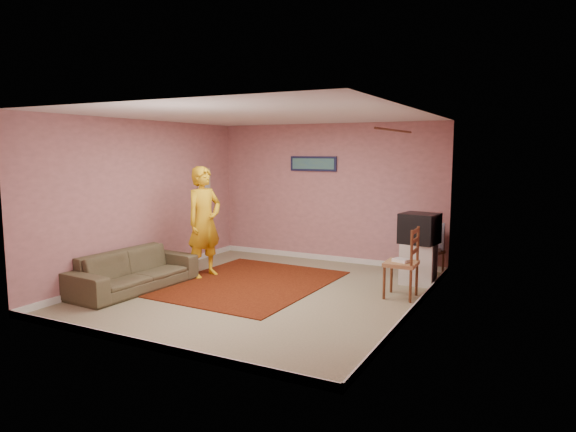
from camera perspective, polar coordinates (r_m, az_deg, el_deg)
The scene contains 26 objects.
ground at distance 7.76m, azimuth -2.84°, elevation -8.43°, with size 5.00×5.00×0.00m, color gray.
wall_back at distance 9.75m, azimuth 4.50°, elevation 2.56°, with size 4.50×0.02×2.60m, color tan.
wall_front at distance 5.51m, azimuth -16.05°, elevation -1.36°, with size 4.50×0.02×2.60m, color tan.
wall_left at distance 8.85m, azimuth -15.61°, elevation 1.83°, with size 0.02×5.00×2.60m, color tan.
wall_right at distance 6.68m, azimuth 14.04°, elevation 0.18°, with size 0.02×5.00×2.60m, color tan.
ceiling at distance 7.49m, azimuth -2.97°, elevation 11.10°, with size 4.50×5.00×0.02m, color silver.
baseboard_back at distance 9.92m, azimuth 4.40°, elevation -4.66°, with size 4.50×0.02×0.10m, color silver.
baseboard_front at distance 5.83m, azimuth -15.54°, elevation -13.58°, with size 4.50×0.02×0.10m, color silver.
baseboard_left at distance 9.05m, azimuth -15.29°, elevation -6.07°, with size 0.02×5.00×0.10m, color silver.
baseboard_right at distance 6.94m, azimuth 13.63°, elevation -10.10°, with size 0.02×5.00×0.10m, color silver.
window at distance 5.80m, azimuth 11.98°, elevation 0.67°, with size 0.01×1.10×1.50m, color black.
curtain_sheer at distance 5.68m, azimuth 11.39°, elevation -1.48°, with size 0.01×0.75×2.10m, color white.
curtain_floral at distance 6.36m, azimuth 12.99°, elevation -0.60°, with size 0.01×0.35×2.10m, color silver.
curtain_rod at distance 5.78m, azimuth 11.79°, elevation 9.30°, with size 0.02×0.02×1.40m, color #5B321B.
picture_back at distance 9.80m, azimuth 2.83°, elevation 5.82°, with size 0.95×0.04×0.28m.
picture_left at distance 10.04m, azimuth -9.30°, elevation 4.06°, with size 0.04×0.38×0.42m.
area_rug at distance 8.26m, azimuth -4.46°, elevation -7.41°, with size 2.31×2.88×0.02m, color black.
tv_cabinet at distance 8.41m, azimuth 14.29°, elevation -5.13°, with size 0.51×0.46×0.65m, color silver.
crt_tv at distance 8.31m, azimuth 14.38°, elevation -1.33°, with size 0.62×0.57×0.48m.
chair_a at distance 8.96m, azimuth 15.54°, elevation -3.19°, with size 0.47×0.46×0.46m.
dvd_player at distance 8.97m, azimuth 15.53°, elevation -3.53°, with size 0.34×0.24×0.06m, color #BABBBF.
blue_throw at distance 8.95m, azimuth 15.60°, elevation -2.13°, with size 0.44×0.05×0.46m, color #87ABDD.
chair_b at distance 7.51m, azimuth 12.48°, elevation -4.23°, with size 0.45×0.47×0.55m.
game_console at distance 7.53m, azimuth 12.47°, elevation -4.82°, with size 0.22×0.16×0.04m, color white.
sofa at distance 8.15m, azimuth -16.70°, elevation -5.82°, with size 2.02×0.79×0.59m, color #4D472E.
person at distance 8.63m, azimuth -9.30°, elevation -0.66°, with size 0.67×0.44×1.84m, color gold.
Camera 1 is at (3.75, -6.46, 2.11)m, focal length 32.00 mm.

